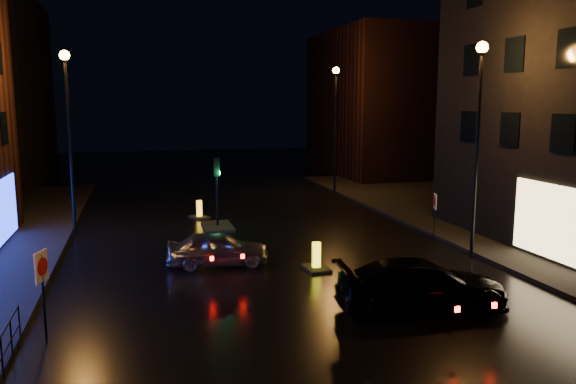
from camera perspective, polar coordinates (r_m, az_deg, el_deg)
name	(u,v)px	position (r m, az deg, el deg)	size (l,w,h in m)	color
ground	(340,339)	(15.18, 5.27, -14.66)	(120.00, 120.00, 0.00)	black
pavement_right	(565,235)	(28.90, 26.28, -3.90)	(12.00, 44.00, 0.15)	black
building_far_right	(375,104)	(49.21, 8.82, 8.87)	(8.00, 14.00, 12.00)	black
street_lamp_lfar	(68,115)	(27.16, -21.44, 7.33)	(0.44, 0.44, 8.37)	black
street_lamp_rnear	(479,117)	(22.87, 18.79, 7.26)	(0.44, 0.44, 8.37)	black
street_lamp_rfar	(336,111)	(37.24, 4.86, 8.23)	(0.44, 0.44, 8.37)	black
traffic_signal	(217,218)	(27.82, -7.18, -2.59)	(1.40, 2.40, 3.45)	black
silver_hatchback	(218,249)	(21.45, -7.13, -5.72)	(1.53, 3.80, 1.30)	#B0B2B8
dark_sedan	(422,285)	(17.32, 13.45, -9.19)	(2.09, 5.14, 1.49)	black
bollard_near	(316,264)	(20.85, 2.90, -7.28)	(0.87, 1.24, 1.04)	black
bollard_far	(199,214)	(30.32, -8.99, -2.23)	(1.10, 1.28, 0.94)	black
road_sign_left	(42,274)	(15.61, -23.72, -7.68)	(0.25, 0.57, 2.41)	black
road_sign_right	(435,205)	(25.96, 14.70, -1.32)	(0.20, 0.49, 2.06)	black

